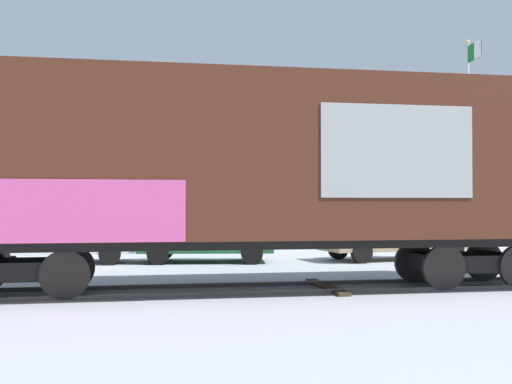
{
  "coord_description": "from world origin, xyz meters",
  "views": [
    {
      "loc": [
        -2.38,
        -13.4,
        1.76
      ],
      "look_at": [
        -0.3,
        2.29,
        2.06
      ],
      "focal_mm": 46.24,
      "sensor_mm": 36.0,
      "label": 1
    }
  ],
  "objects_px": {
    "flagpole": "(470,119)",
    "parked_car_white": "(55,234)",
    "parked_car_tan": "(395,234)",
    "freight_car": "(257,163)",
    "parked_car_green": "(205,235)"
  },
  "relations": [
    {
      "from": "flagpole",
      "to": "parked_car_white",
      "type": "xyz_separation_m",
      "value": [
        -15.61,
        -5.33,
        -4.42
      ]
    },
    {
      "from": "flagpole",
      "to": "parked_car_tan",
      "type": "height_order",
      "value": "flagpole"
    },
    {
      "from": "freight_car",
      "to": "parked_car_white",
      "type": "height_order",
      "value": "freight_car"
    },
    {
      "from": "parked_car_white",
      "to": "flagpole",
      "type": "bearing_deg",
      "value": 18.85
    },
    {
      "from": "flagpole",
      "to": "parked_car_white",
      "type": "distance_m",
      "value": 17.08
    },
    {
      "from": "freight_car",
      "to": "parked_car_green",
      "type": "xyz_separation_m",
      "value": [
        -0.69,
        6.78,
        -1.77
      ]
    },
    {
      "from": "freight_car",
      "to": "flagpole",
      "type": "xyz_separation_m",
      "value": [
        10.46,
        12.15,
        2.68
      ]
    },
    {
      "from": "freight_car",
      "to": "parked_car_tan",
      "type": "height_order",
      "value": "freight_car"
    },
    {
      "from": "parked_car_white",
      "to": "parked_car_tan",
      "type": "distance_m",
      "value": 10.48
    },
    {
      "from": "parked_car_white",
      "to": "parked_car_tan",
      "type": "xyz_separation_m",
      "value": [
        10.48,
        -0.04,
        -0.04
      ]
    },
    {
      "from": "parked_car_white",
      "to": "parked_car_green",
      "type": "bearing_deg",
      "value": -0.61
    },
    {
      "from": "parked_car_white",
      "to": "freight_car",
      "type": "bearing_deg",
      "value": -52.92
    },
    {
      "from": "flagpole",
      "to": "parked_car_green",
      "type": "relative_size",
      "value": 2.06
    },
    {
      "from": "parked_car_green",
      "to": "parked_car_tan",
      "type": "relative_size",
      "value": 0.84
    },
    {
      "from": "flagpole",
      "to": "parked_car_green",
      "type": "height_order",
      "value": "flagpole"
    }
  ]
}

